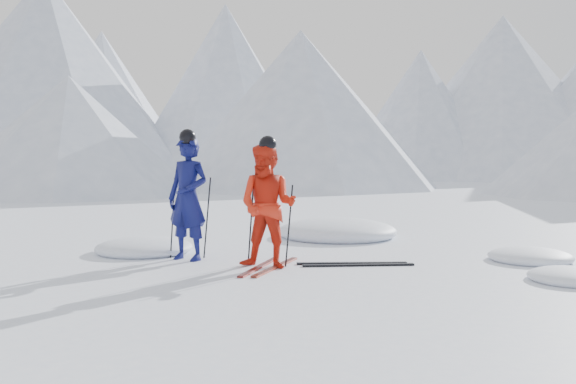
# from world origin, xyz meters

# --- Properties ---
(ground) EXTENTS (160.00, 160.00, 0.00)m
(ground) POSITION_xyz_m (0.00, 0.00, 0.00)
(ground) COLOR white
(ground) RESTS_ON ground
(mountain_range) EXTENTS (106.15, 62.94, 15.53)m
(mountain_range) POSITION_xyz_m (5.71, 35.31, 6.72)
(mountain_range) COLOR #B2BCD1
(mountain_range) RESTS_ON ground
(skier_blue) EXTENTS (0.85, 0.71, 1.98)m
(skier_blue) POSITION_xyz_m (-3.44, 0.51, 0.99)
(skier_blue) COLOR #0C104B
(skier_blue) RESTS_ON ground
(skier_red) EXTENTS (1.02, 0.86, 1.85)m
(skier_red) POSITION_xyz_m (-2.07, -0.05, 0.92)
(skier_red) COLOR red
(skier_red) RESTS_ON ground
(pole_blue_left) EXTENTS (0.13, 0.09, 1.32)m
(pole_blue_left) POSITION_xyz_m (-3.74, 0.66, 0.66)
(pole_blue_left) COLOR black
(pole_blue_left) RESTS_ON ground
(pole_blue_right) EXTENTS (0.13, 0.08, 1.32)m
(pole_blue_right) POSITION_xyz_m (-3.19, 0.76, 0.66)
(pole_blue_right) COLOR black
(pole_blue_right) RESTS_ON ground
(pole_red_left) EXTENTS (0.12, 0.10, 1.23)m
(pole_red_left) POSITION_xyz_m (-2.37, 0.20, 0.62)
(pole_red_left) COLOR black
(pole_red_left) RESTS_ON ground
(pole_red_right) EXTENTS (0.12, 0.09, 1.23)m
(pole_red_right) POSITION_xyz_m (-1.77, 0.10, 0.62)
(pole_red_right) COLOR black
(pole_red_right) RESTS_ON ground
(ski_worn_left) EXTENTS (0.36, 1.69, 0.03)m
(ski_worn_left) POSITION_xyz_m (-2.19, -0.05, 0.01)
(ski_worn_left) COLOR black
(ski_worn_left) RESTS_ON ground
(ski_worn_right) EXTENTS (0.48, 1.68, 0.03)m
(ski_worn_right) POSITION_xyz_m (-1.95, -0.05, 0.01)
(ski_worn_right) COLOR black
(ski_worn_right) RESTS_ON ground
(ski_loose_a) EXTENTS (1.69, 0.35, 0.03)m
(ski_loose_a) POSITION_xyz_m (-0.83, 0.39, 0.01)
(ski_loose_a) COLOR black
(ski_loose_a) RESTS_ON ground
(ski_loose_b) EXTENTS (1.69, 0.41, 0.03)m
(ski_loose_b) POSITION_xyz_m (-0.73, 0.24, 0.01)
(ski_loose_b) COLOR black
(ski_loose_b) RESTS_ON ground
(snow_lumps) EXTENTS (7.88, 6.06, 0.54)m
(snow_lumps) POSITION_xyz_m (-1.31, 2.66, 0.00)
(snow_lumps) COLOR white
(snow_lumps) RESTS_ON ground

